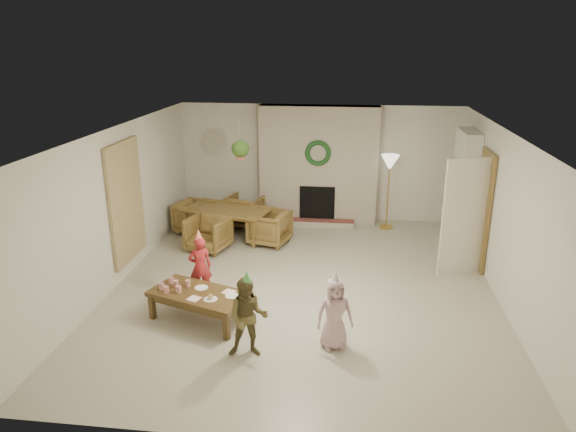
% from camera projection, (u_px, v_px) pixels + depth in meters
% --- Properties ---
extents(floor, '(7.00, 7.00, 0.00)m').
position_uv_depth(floor, '(303.00, 286.00, 8.47)').
color(floor, '#B7B29E').
rests_on(floor, ground).
extents(ceiling, '(7.00, 7.00, 0.00)m').
position_uv_depth(ceiling, '(305.00, 132.00, 7.68)').
color(ceiling, white).
rests_on(ceiling, wall_back).
extents(wall_back, '(7.00, 0.00, 7.00)m').
position_uv_depth(wall_back, '(319.00, 163.00, 11.37)').
color(wall_back, silver).
rests_on(wall_back, floor).
extents(wall_front, '(7.00, 0.00, 7.00)m').
position_uv_depth(wall_front, '(269.00, 331.00, 4.78)').
color(wall_front, silver).
rests_on(wall_front, floor).
extents(wall_left, '(0.00, 7.00, 7.00)m').
position_uv_depth(wall_left, '(119.00, 206.00, 8.42)').
color(wall_left, silver).
rests_on(wall_left, floor).
extents(wall_right, '(0.00, 7.00, 7.00)m').
position_uv_depth(wall_right, '(506.00, 220.00, 7.73)').
color(wall_right, silver).
rests_on(wall_right, floor).
extents(fireplace_mass, '(2.50, 0.40, 2.50)m').
position_uv_depth(fireplace_mass, '(318.00, 165.00, 11.18)').
color(fireplace_mass, '#5E2D19').
rests_on(fireplace_mass, floor).
extents(fireplace_hearth, '(1.60, 0.30, 0.12)m').
position_uv_depth(fireplace_hearth, '(316.00, 223.00, 11.23)').
color(fireplace_hearth, maroon).
rests_on(fireplace_hearth, floor).
extents(fireplace_firebox, '(0.75, 0.12, 0.75)m').
position_uv_depth(fireplace_firebox, '(317.00, 203.00, 11.27)').
color(fireplace_firebox, black).
rests_on(fireplace_firebox, floor).
extents(fireplace_wreath, '(0.54, 0.10, 0.54)m').
position_uv_depth(fireplace_wreath, '(318.00, 153.00, 10.87)').
color(fireplace_wreath, '#19441F').
rests_on(fireplace_wreath, fireplace_mass).
extents(floor_lamp_base, '(0.29, 0.29, 0.03)m').
position_uv_depth(floor_lamp_base, '(386.00, 227.00, 11.12)').
color(floor_lamp_base, gold).
rests_on(floor_lamp_base, floor).
extents(floor_lamp_post, '(0.03, 0.03, 1.41)m').
position_uv_depth(floor_lamp_post, '(388.00, 194.00, 10.89)').
color(floor_lamp_post, gold).
rests_on(floor_lamp_post, floor).
extents(floor_lamp_shade, '(0.38, 0.38, 0.31)m').
position_uv_depth(floor_lamp_shade, '(390.00, 163.00, 10.68)').
color(floor_lamp_shade, beige).
rests_on(floor_lamp_shade, floor_lamp_post).
extents(bookshelf_carcass, '(0.30, 1.00, 2.20)m').
position_uv_depth(bookshelf_carcass, '(464.00, 188.00, 9.96)').
color(bookshelf_carcass, white).
rests_on(bookshelf_carcass, floor).
extents(bookshelf_shelf_a, '(0.30, 0.92, 0.03)m').
position_uv_depth(bookshelf_shelf_a, '(459.00, 221.00, 10.17)').
color(bookshelf_shelf_a, white).
rests_on(bookshelf_shelf_a, bookshelf_carcass).
extents(bookshelf_shelf_b, '(0.30, 0.92, 0.03)m').
position_uv_depth(bookshelf_shelf_b, '(461.00, 201.00, 10.04)').
color(bookshelf_shelf_b, white).
rests_on(bookshelf_shelf_b, bookshelf_carcass).
extents(bookshelf_shelf_c, '(0.30, 0.92, 0.03)m').
position_uv_depth(bookshelf_shelf_c, '(463.00, 181.00, 9.92)').
color(bookshelf_shelf_c, white).
rests_on(bookshelf_shelf_c, bookshelf_carcass).
extents(bookshelf_shelf_d, '(0.30, 0.92, 0.03)m').
position_uv_depth(bookshelf_shelf_d, '(466.00, 160.00, 9.79)').
color(bookshelf_shelf_d, white).
rests_on(bookshelf_shelf_d, bookshelf_carcass).
extents(books_row_lower, '(0.20, 0.40, 0.24)m').
position_uv_depth(books_row_lower, '(460.00, 216.00, 9.99)').
color(books_row_lower, '#9A331C').
rests_on(books_row_lower, bookshelf_shelf_a).
extents(books_row_mid, '(0.20, 0.44, 0.24)m').
position_uv_depth(books_row_mid, '(460.00, 193.00, 10.05)').
color(books_row_mid, '#294398').
rests_on(books_row_mid, bookshelf_shelf_b).
extents(books_row_upper, '(0.20, 0.36, 0.22)m').
position_uv_depth(books_row_upper, '(464.00, 175.00, 9.78)').
color(books_row_upper, gold).
rests_on(books_row_upper, bookshelf_shelf_c).
extents(door_frame, '(0.05, 0.86, 2.04)m').
position_uv_depth(door_frame, '(483.00, 210.00, 8.94)').
color(door_frame, brown).
rests_on(door_frame, floor).
extents(door_leaf, '(0.77, 0.32, 2.00)m').
position_uv_depth(door_leaf, '(464.00, 218.00, 8.63)').
color(door_leaf, beige).
rests_on(door_leaf, floor).
extents(curtain_panel, '(0.06, 1.20, 2.00)m').
position_uv_depth(curtain_panel, '(126.00, 202.00, 8.61)').
color(curtain_panel, '#BBB284').
rests_on(curtain_panel, wall_left).
extents(dining_table, '(1.88, 1.36, 0.59)m').
position_uv_depth(dining_table, '(227.00, 223.00, 10.50)').
color(dining_table, brown).
rests_on(dining_table, floor).
extents(dining_chair_near, '(0.87, 0.88, 0.65)m').
position_uv_depth(dining_chair_near, '(208.00, 234.00, 9.84)').
color(dining_chair_near, brown).
rests_on(dining_chair_near, floor).
extents(dining_chair_far, '(0.87, 0.88, 0.65)m').
position_uv_depth(dining_chair_far, '(244.00, 211.00, 11.14)').
color(dining_chair_far, brown).
rests_on(dining_chair_far, floor).
extents(dining_chair_left, '(0.88, 0.87, 0.65)m').
position_uv_depth(dining_chair_left, '(196.00, 217.00, 10.76)').
color(dining_chair_left, brown).
rests_on(dining_chair_left, floor).
extents(dining_chair_right, '(0.88, 0.87, 0.65)m').
position_uv_depth(dining_chair_right, '(269.00, 228.00, 10.15)').
color(dining_chair_right, brown).
rests_on(dining_chair_right, floor).
extents(hanging_plant_cord, '(0.01, 0.01, 0.70)m').
position_uv_depth(hanging_plant_cord, '(240.00, 136.00, 9.35)').
color(hanging_plant_cord, tan).
rests_on(hanging_plant_cord, ceiling).
extents(hanging_plant_pot, '(0.16, 0.16, 0.12)m').
position_uv_depth(hanging_plant_pot, '(241.00, 155.00, 9.46)').
color(hanging_plant_pot, '#AC4C37').
rests_on(hanging_plant_pot, hanging_plant_cord).
extents(hanging_plant_foliage, '(0.32, 0.32, 0.32)m').
position_uv_depth(hanging_plant_foliage, '(240.00, 149.00, 9.42)').
color(hanging_plant_foliage, '#284918').
rests_on(hanging_plant_foliage, hanging_plant_pot).
extents(coffee_table_top, '(1.53, 1.11, 0.06)m').
position_uv_depth(coffee_table_top, '(199.00, 294.00, 7.34)').
color(coffee_table_top, '#513A1B').
rests_on(coffee_table_top, floor).
extents(coffee_table_apron, '(1.39, 0.97, 0.08)m').
position_uv_depth(coffee_table_apron, '(200.00, 299.00, 7.37)').
color(coffee_table_apron, '#513A1B').
rests_on(coffee_table_apron, floor).
extents(coffee_leg_fl, '(0.09, 0.09, 0.36)m').
position_uv_depth(coffee_leg_fl, '(152.00, 307.00, 7.44)').
color(coffee_leg_fl, '#513A1B').
rests_on(coffee_leg_fl, floor).
extents(coffee_leg_fr, '(0.09, 0.09, 0.36)m').
position_uv_depth(coffee_leg_fr, '(227.00, 327.00, 6.91)').
color(coffee_leg_fr, '#513A1B').
rests_on(coffee_leg_fr, floor).
extents(coffee_leg_bl, '(0.09, 0.09, 0.36)m').
position_uv_depth(coffee_leg_bl, '(177.00, 291.00, 7.91)').
color(coffee_leg_bl, '#513A1B').
rests_on(coffee_leg_bl, floor).
extents(coffee_leg_br, '(0.09, 0.09, 0.36)m').
position_uv_depth(coffee_leg_br, '(248.00, 309.00, 7.38)').
color(coffee_leg_br, '#513A1B').
rests_on(coffee_leg_br, floor).
extents(cup_a, '(0.09, 0.09, 0.10)m').
position_uv_depth(cup_a, '(162.00, 286.00, 7.41)').
color(cup_a, silver).
rests_on(cup_a, coffee_table_top).
extents(cup_b, '(0.09, 0.09, 0.10)m').
position_uv_depth(cup_b, '(171.00, 280.00, 7.59)').
color(cup_b, silver).
rests_on(cup_b, coffee_table_top).
extents(cup_c, '(0.09, 0.09, 0.10)m').
position_uv_depth(cup_c, '(166.00, 290.00, 7.31)').
color(cup_c, silver).
rests_on(cup_c, coffee_table_top).
extents(cup_d, '(0.09, 0.09, 0.10)m').
position_uv_depth(cup_d, '(176.00, 284.00, 7.49)').
color(cup_d, silver).
rests_on(cup_d, coffee_table_top).
extents(cup_e, '(0.09, 0.09, 0.10)m').
position_uv_depth(cup_e, '(179.00, 289.00, 7.32)').
color(cup_e, silver).
rests_on(cup_e, coffee_table_top).
extents(cup_f, '(0.09, 0.09, 0.10)m').
position_uv_depth(cup_f, '(188.00, 283.00, 7.50)').
color(cup_f, silver).
rests_on(cup_f, coffee_table_top).
extents(plate_a, '(0.24, 0.24, 0.01)m').
position_uv_depth(plate_a, '(201.00, 288.00, 7.46)').
color(plate_a, white).
rests_on(plate_a, coffee_table_top).
extents(plate_b, '(0.24, 0.24, 0.01)m').
position_uv_depth(plate_b, '(211.00, 299.00, 7.13)').
color(plate_b, white).
rests_on(plate_b, coffee_table_top).
extents(plate_c, '(0.24, 0.24, 0.01)m').
position_uv_depth(plate_c, '(232.00, 296.00, 7.22)').
color(plate_c, white).
rests_on(plate_c, coffee_table_top).
extents(food_scoop, '(0.09, 0.09, 0.07)m').
position_uv_depth(food_scoop, '(210.00, 296.00, 7.12)').
color(food_scoop, tan).
rests_on(food_scoop, plate_b).
extents(napkin_left, '(0.20, 0.20, 0.01)m').
position_uv_depth(napkin_left, '(194.00, 299.00, 7.15)').
color(napkin_left, '#F9B7BD').
rests_on(napkin_left, coffee_table_top).
extents(napkin_right, '(0.20, 0.20, 0.01)m').
position_uv_depth(napkin_right, '(229.00, 292.00, 7.34)').
color(napkin_right, '#F9B7BD').
rests_on(napkin_right, coffee_table_top).
extents(child_red, '(0.42, 0.36, 0.97)m').
position_uv_depth(child_red, '(200.00, 267.00, 8.01)').
color(child_red, '#A72327').
rests_on(child_red, floor).
extents(party_hat_red, '(0.14, 0.14, 0.18)m').
position_uv_depth(party_hat_red, '(198.00, 235.00, 7.84)').
color(party_hat_red, '#F9BC53').
rests_on(party_hat_red, child_red).
extents(child_plaid, '(0.55, 0.46, 1.05)m').
position_uv_depth(child_plaid, '(248.00, 318.00, 6.46)').
color(child_plaid, brown).
rests_on(child_plaid, floor).
extents(party_hat_plaid, '(0.15, 0.15, 0.17)m').
position_uv_depth(party_hat_plaid, '(247.00, 276.00, 6.28)').
color(party_hat_plaid, '#49AB4F').
rests_on(party_hat_plaid, child_plaid).
extents(child_pink, '(0.53, 0.41, 0.96)m').
position_uv_depth(child_pink, '(335.00, 313.00, 6.65)').
color(child_pink, '#CEA5AD').
rests_on(child_pink, floor).
extents(party_hat_pink, '(0.13, 0.13, 0.17)m').
position_uv_depth(party_hat_pink, '(336.00, 276.00, 6.48)').
color(party_hat_pink, silver).
rests_on(party_hat_pink, child_pink).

